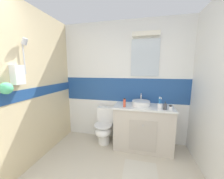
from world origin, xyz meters
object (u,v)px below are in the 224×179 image
Objects in this scene: toothbrush_cup at (160,106)px; hair_gel_jar at (170,108)px; toilet at (104,126)px; deodorant_spray_can at (124,103)px; sink_basin at (141,103)px; soap_dispenser at (165,107)px.

toothbrush_cup is 2.62× the size of hair_gel_jar.
deodorant_spray_can is (0.44, -0.15, 0.58)m from toilet.
hair_gel_jar reaches higher than toilet.
hair_gel_jar is (0.79, 0.00, -0.04)m from deodorant_spray_can.
toothbrush_cup reaches higher than sink_basin.
toilet is 0.74m from deodorant_spray_can.
toilet is 1.34m from hair_gel_jar.
toothbrush_cup is 1.49× the size of soap_dispenser.
hair_gel_jar is (0.09, 0.00, -0.02)m from soap_dispenser.
soap_dispenser is 0.09m from hair_gel_jar.
sink_basin is 0.44m from soap_dispenser.
deodorant_spray_can is 0.79m from hair_gel_jar.
sink_basin is 0.35m from deodorant_spray_can.
toothbrush_cup is 0.17m from hair_gel_jar.
sink_basin reaches higher than toilet.
hair_gel_jar is at bearing 0.01° from deodorant_spray_can.
sink_basin is at bearing 155.96° from soap_dispenser.
soap_dispenser is at bearing -7.59° from toilet.
sink_basin is 2.71× the size of soap_dispenser.
soap_dispenser reaches higher than toilet.
hair_gel_jar is (1.22, -0.15, 0.54)m from toilet.
sink_basin is at bearing 2.29° from toilet.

